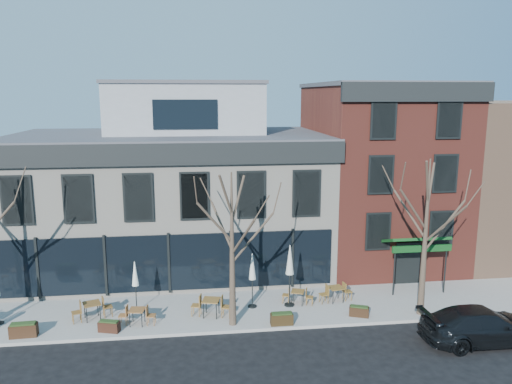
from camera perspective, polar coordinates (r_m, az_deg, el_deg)
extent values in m
plane|color=black|center=(27.20, -9.77, -11.72)|extent=(120.00, 120.00, 0.00)
cube|color=gray|center=(25.23, -2.40, -13.25)|extent=(33.50, 4.70, 0.15)
cube|color=beige|center=(30.78, -9.62, -1.19)|extent=(18.00, 10.00, 8.00)
cube|color=#47474C|center=(30.19, -9.87, 6.34)|extent=(18.30, 10.30, 0.30)
cube|color=black|center=(25.15, -10.35, 4.25)|extent=(18.30, 0.25, 1.10)
cube|color=black|center=(31.99, -26.43, 4.70)|extent=(0.25, 10.30, 1.10)
cube|color=black|center=(26.47, -9.92, -7.97)|extent=(17.20, 0.12, 3.00)
cube|color=black|center=(32.06, -26.04, -5.57)|extent=(0.12, 7.50, 3.00)
cube|color=gray|center=(31.07, -8.01, 9.39)|extent=(9.00, 6.50, 3.00)
cube|color=maroon|center=(32.59, 13.78, 2.01)|extent=(8.00, 10.00, 11.00)
cube|color=#47474C|center=(32.22, 14.24, 11.80)|extent=(8.20, 10.20, 0.25)
cube|color=black|center=(27.49, 18.11, 10.83)|extent=(8.20, 0.25, 1.00)
cube|color=#0D3A14|center=(27.88, 17.79, -5.20)|extent=(3.20, 1.66, 0.67)
cube|color=black|center=(29.06, 16.93, -7.90)|extent=(1.40, 0.10, 2.50)
cone|color=#382B21|center=(22.28, -2.75, -6.69)|extent=(0.34, 0.34, 7.04)
cylinder|color=#382B21|center=(22.38, -0.36, -5.24)|extent=(2.00, 0.46, 2.21)
cylinder|color=#382B21|center=(22.82, -3.94, -3.87)|extent=(0.93, 1.84, 1.91)
cylinder|color=#382B21|center=(21.60, -4.71, -3.50)|extent=(1.61, 0.68, 1.97)
cylinder|color=#382B21|center=(21.25, -1.51, -5.21)|extent=(0.93, 1.83, 2.03)
cone|color=#382B21|center=(24.56, 18.77, -5.06)|extent=(0.34, 0.34, 7.48)
cylinder|color=#382B21|center=(25.02, 20.75, -3.62)|extent=(2.12, 0.48, 2.35)
cylinder|color=#382B21|center=(24.94, 17.12, -2.40)|extent=(0.98, 1.94, 2.03)
cylinder|color=#382B21|center=(23.61, 17.55, -1.96)|extent=(1.71, 0.71, 2.09)
cylinder|color=#382B21|center=(23.74, 20.77, -3.52)|extent=(0.98, 1.94, 2.16)
imported|color=black|center=(24.08, 24.46, -13.71)|extent=(5.38, 2.30, 1.55)
cube|color=brown|center=(24.92, -18.26, -12.01)|extent=(0.96, 0.96, 0.04)
cylinder|color=black|center=(24.76, -18.79, -13.19)|extent=(0.04, 0.04, 0.77)
cylinder|color=black|center=(24.84, -17.39, -13.02)|extent=(0.04, 0.04, 0.77)
cylinder|color=black|center=(25.31, -19.00, -12.66)|extent=(0.04, 0.04, 0.77)
cylinder|color=black|center=(25.38, -17.63, -12.50)|extent=(0.04, 0.04, 0.77)
cube|color=brown|center=(23.87, -13.46, -12.96)|extent=(0.77, 0.77, 0.04)
cylinder|color=black|center=(23.85, -14.23, -13.98)|extent=(0.04, 0.04, 0.70)
cylinder|color=black|center=(23.72, -12.92, -14.06)|extent=(0.04, 0.04, 0.70)
cylinder|color=black|center=(24.33, -13.90, -13.44)|extent=(0.04, 0.04, 0.70)
cylinder|color=black|center=(24.20, -12.61, -13.52)|extent=(0.04, 0.04, 0.70)
cube|color=brown|center=(24.11, -5.16, -12.19)|extent=(0.94, 0.94, 0.04)
cylinder|color=black|center=(24.06, -6.04, -13.33)|extent=(0.04, 0.04, 0.80)
cylinder|color=black|center=(23.95, -4.55, -13.43)|extent=(0.04, 0.04, 0.80)
cylinder|color=black|center=(24.62, -5.72, -12.74)|extent=(0.04, 0.04, 0.80)
cylinder|color=black|center=(24.50, -4.26, -12.83)|extent=(0.04, 0.04, 0.80)
cube|color=brown|center=(25.46, 4.80, -11.24)|extent=(0.81, 0.81, 0.04)
cylinder|color=black|center=(25.39, 4.12, -12.12)|extent=(0.04, 0.04, 0.65)
cylinder|color=black|center=(25.33, 5.29, -12.20)|extent=(0.04, 0.04, 0.65)
cylinder|color=black|center=(25.85, 4.30, -11.68)|extent=(0.04, 0.04, 0.65)
cylinder|color=black|center=(25.79, 5.44, -11.76)|extent=(0.04, 0.04, 0.65)
cube|color=brown|center=(25.94, 9.11, -10.73)|extent=(0.82, 0.82, 0.04)
cylinder|color=black|center=(25.73, 8.80, -11.81)|extent=(0.04, 0.04, 0.73)
cylinder|color=black|center=(25.97, 9.94, -11.62)|extent=(0.04, 0.04, 0.73)
cylinder|color=black|center=(26.20, 8.24, -11.36)|extent=(0.04, 0.04, 0.73)
cylinder|color=black|center=(26.44, 9.37, -11.19)|extent=(0.04, 0.04, 0.73)
cylinder|color=black|center=(26.40, -27.26, -13.16)|extent=(0.41, 0.41, 0.06)
cylinder|color=black|center=(25.46, -13.46, -13.08)|extent=(0.41, 0.41, 0.06)
cylinder|color=black|center=(25.07, -13.56, -11.02)|extent=(0.05, 0.05, 2.03)
cone|color=silver|center=(24.75, -13.66, -9.04)|extent=(0.33, 0.33, 1.20)
cylinder|color=black|center=(25.28, -0.42, -12.93)|extent=(0.44, 0.44, 0.06)
cylinder|color=black|center=(24.86, -0.42, -10.67)|extent=(0.05, 0.05, 2.20)
cone|color=beige|center=(24.51, -0.43, -8.50)|extent=(0.36, 0.36, 1.30)
cylinder|color=black|center=(25.49, 3.82, -12.74)|extent=(0.50, 0.50, 0.07)
cylinder|color=black|center=(25.02, 3.86, -10.18)|extent=(0.06, 0.06, 2.50)
cone|color=beige|center=(24.63, 3.89, -7.72)|extent=(0.41, 0.41, 1.48)
cube|color=#311D10|center=(24.56, -25.02, -14.14)|extent=(1.15, 0.51, 0.56)
cube|color=#1E3314|center=(24.44, -25.08, -13.49)|extent=(1.03, 0.41, 0.09)
cube|color=black|center=(23.73, -16.44, -14.55)|extent=(0.99, 0.62, 0.46)
cube|color=#1E3314|center=(23.63, -16.47, -14.00)|extent=(0.88, 0.52, 0.07)
cube|color=#2E210F|center=(23.47, 2.95, -14.32)|extent=(1.02, 0.41, 0.51)
cube|color=#1E3314|center=(23.36, 2.96, -13.70)|extent=(0.92, 0.33, 0.08)
cube|color=black|center=(24.73, 11.70, -13.24)|extent=(0.99, 0.68, 0.46)
cube|color=#1E3314|center=(24.63, 11.72, -12.72)|extent=(0.87, 0.58, 0.07)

